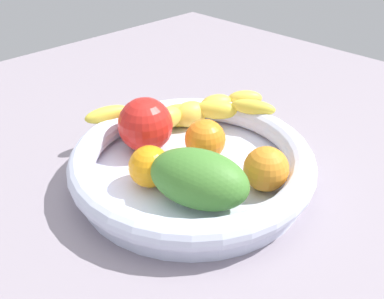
# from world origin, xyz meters

# --- Properties ---
(kitchen_counter) EXTENTS (1.20, 1.20, 0.03)m
(kitchen_counter) POSITION_xyz_m (0.00, 0.00, 0.01)
(kitchen_counter) COLOR gray
(kitchen_counter) RESTS_ON ground
(fruit_bowl) EXTENTS (0.31, 0.31, 0.05)m
(fruit_bowl) POSITION_xyz_m (0.00, 0.00, 0.06)
(fruit_bowl) COLOR silver
(fruit_bowl) RESTS_ON kitchen_counter
(banana_draped_left) EXTENTS (0.22, 0.19, 0.05)m
(banana_draped_left) POSITION_xyz_m (0.06, 0.09, 0.07)
(banana_draped_left) COLOR yellow
(banana_draped_left) RESTS_ON fruit_bowl
(banana_draped_right) EXTENTS (0.22, 0.09, 0.05)m
(banana_draped_right) POSITION_xyz_m (0.08, 0.08, 0.07)
(banana_draped_right) COLOR #EAC447
(banana_draped_right) RESTS_ON fruit_bowl
(orange_front) EXTENTS (0.05, 0.05, 0.05)m
(orange_front) POSITION_xyz_m (0.04, -0.09, 0.07)
(orange_front) COLOR orange
(orange_front) RESTS_ON fruit_bowl
(orange_mid_left) EXTENTS (0.05, 0.05, 0.05)m
(orange_mid_left) POSITION_xyz_m (0.03, 0.01, 0.07)
(orange_mid_left) COLOR orange
(orange_mid_left) RESTS_ON fruit_bowl
(orange_mid_right) EXTENTS (0.05, 0.05, 0.05)m
(orange_mid_right) POSITION_xyz_m (-0.06, 0.01, 0.07)
(orange_mid_right) COLOR orange
(orange_mid_right) RESTS_ON fruit_bowl
(mango_green) EXTENTS (0.11, 0.14, 0.06)m
(mango_green) POSITION_xyz_m (-0.04, -0.05, 0.08)
(mango_green) COLOR #458331
(mango_green) RESTS_ON fruit_bowl
(tomato_red) EXTENTS (0.07, 0.07, 0.07)m
(tomato_red) POSITION_xyz_m (-0.01, 0.08, 0.08)
(tomato_red) COLOR red
(tomato_red) RESTS_ON fruit_bowl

